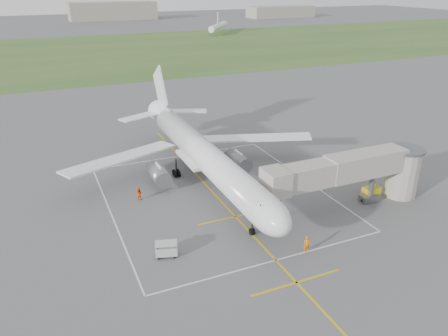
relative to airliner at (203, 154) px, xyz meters
name	(u,v)px	position (x,y,z in m)	size (l,w,h in m)	color
ground	(206,185)	(0.00, -0.75, -4.39)	(700.00, 700.00, 0.00)	#535355
grass_strip	(84,54)	(0.00, 129.25, -4.38)	(700.00, 120.00, 0.02)	#395927
apron_markings	(222,202)	(0.00, -6.57, -4.38)	(28.20, 60.00, 0.01)	gold
airliner	(203,154)	(0.00, 0.00, 0.00)	(38.93, 46.75, 13.52)	white
jet_bridge	(360,171)	(15.72, -14.25, 0.35)	(23.40, 5.00, 7.20)	#A09B90
gpu_unit	(371,193)	(18.72, -13.63, -3.57)	(2.31, 1.72, 1.66)	#B4B116
baggage_cart	(166,249)	(-10.25, -15.35, -3.57)	(2.59, 1.97, 1.60)	#BABABA
ramp_worker_nose	(307,244)	(3.75, -20.77, -3.41)	(0.71, 0.47, 1.96)	orange
ramp_worker_wing	(139,194)	(-9.81, -1.45, -3.54)	(0.83, 0.64, 1.70)	#E04207
distant_hangars	(28,16)	(-16.15, 264.44, 0.78)	(345.00, 49.00, 12.00)	gray
distant_aircraft	(50,34)	(-9.17, 171.16, -0.80)	(189.70, 31.17, 8.85)	white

